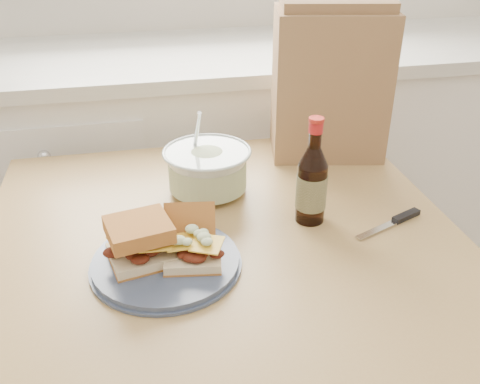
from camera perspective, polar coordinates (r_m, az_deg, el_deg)
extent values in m
cube|color=white|center=(1.97, -3.27, 1.02)|extent=(2.40, 0.60, 0.90)
cube|color=silver|center=(1.80, -3.70, 14.38)|extent=(2.50, 0.64, 0.04)
cube|color=#AB8950|center=(1.06, -1.52, -6.19)|extent=(0.95, 0.95, 0.04)
cube|color=#AB8950|center=(1.64, -18.89, -10.49)|extent=(0.06, 0.06, 0.74)
cube|color=#AB8950|center=(1.71, 10.10, -7.26)|extent=(0.06, 0.06, 0.74)
cylinder|color=#3E4A65|center=(0.98, -7.89, -7.43)|extent=(0.27, 0.27, 0.02)
cube|color=beige|center=(0.98, -10.46, -6.64)|extent=(0.13, 0.12, 0.02)
cube|color=yellow|center=(0.96, -10.64, -5.01)|extent=(0.08, 0.08, 0.00)
cube|color=#AF612E|center=(0.95, -10.75, -3.93)|extent=(0.13, 0.12, 0.03)
cube|color=beige|center=(0.96, -5.05, -6.88)|extent=(0.11, 0.10, 0.02)
cube|color=yellow|center=(0.94, -5.13, -5.36)|extent=(0.07, 0.07, 0.00)
cube|color=#AF612E|center=(0.99, -5.36, -3.52)|extent=(0.10, 0.08, 0.08)
cone|color=silver|center=(1.19, -3.48, 2.17)|extent=(0.19, 0.19, 0.10)
cylinder|color=beige|center=(1.20, -3.48, 1.98)|extent=(0.17, 0.17, 0.06)
torus|color=silver|center=(1.17, -3.55, 4.33)|extent=(0.20, 0.20, 0.01)
cylinder|color=silver|center=(1.18, -4.67, 6.17)|extent=(0.02, 0.08, 0.13)
cylinder|color=black|center=(1.09, 7.59, -0.11)|extent=(0.06, 0.06, 0.13)
cone|color=black|center=(1.05, 7.88, 3.79)|extent=(0.06, 0.06, 0.04)
cylinder|color=black|center=(1.03, 8.05, 6.08)|extent=(0.03, 0.03, 0.05)
cylinder|color=#B1171A|center=(1.03, 8.10, 6.85)|extent=(0.03, 0.03, 0.02)
cylinder|color=#B22921|center=(1.02, 8.16, 7.64)|extent=(0.03, 0.03, 0.01)
cylinder|color=#363E1F|center=(1.09, 7.61, 0.11)|extent=(0.06, 0.06, 0.07)
cube|color=silver|center=(1.11, 14.65, -3.82)|extent=(0.12, 0.06, 0.00)
cube|color=black|center=(1.16, 17.30, -2.44)|extent=(0.07, 0.04, 0.01)
cube|color=#9C6D4B|center=(1.37, 9.54, 11.27)|extent=(0.31, 0.23, 0.36)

